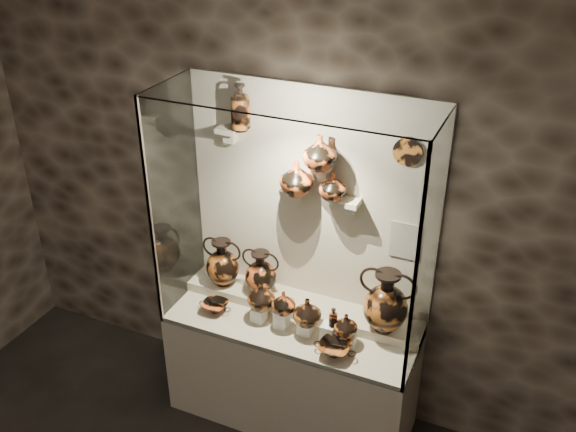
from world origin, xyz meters
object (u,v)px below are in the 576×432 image
object	(u,v)px
amphora_left	(223,262)
jug_b	(284,302)
ovoid_vase_c	(333,186)
jug_e	(346,325)
jug_c	(307,312)
jug_a	(261,296)
lekythos_tall	(240,105)
ovoid_vase_a	(297,178)
amphora_mid	(261,273)
lekythos_small	(333,316)
ovoid_vase_b	(320,152)
kylix_right	(335,348)
kylix_left	(215,306)
amphora_right	(386,301)

from	to	relation	value
amphora_left	jug_b	bearing A→B (deg)	-30.75
ovoid_vase_c	jug_e	bearing A→B (deg)	-37.93
jug_c	ovoid_vase_c	distance (m)	0.83
jug_a	lekythos_tall	xyz separation A→B (m)	(-0.25, 0.26, 1.21)
lekythos_tall	ovoid_vase_a	size ratio (longest dim) A/B	1.49
amphora_mid	jug_e	distance (m)	0.74
jug_a	lekythos_small	world-z (taller)	jug_a
ovoid_vase_b	ovoid_vase_c	xyz separation A→B (m)	(0.08, 0.02, -0.22)
ovoid_vase_a	jug_b	bearing A→B (deg)	-62.42
jug_c	ovoid_vase_a	distance (m)	0.87
lekythos_tall	ovoid_vase_b	xyz separation A→B (m)	(0.55, -0.04, -0.21)
jug_e	ovoid_vase_a	xyz separation A→B (m)	(-0.45, 0.24, 0.84)
kylix_right	ovoid_vase_a	size ratio (longest dim) A/B	1.18
amphora_left	kylix_left	xyz separation A→B (m)	(0.06, -0.23, -0.20)
jug_a	lekythos_small	bearing A→B (deg)	13.78
ovoid_vase_a	ovoid_vase_b	size ratio (longest dim) A/B	1.02
kylix_right	jug_a	bearing A→B (deg)	146.37
jug_a	jug_b	size ratio (longest dim) A/B	1.19
amphora_mid	kylix_right	bearing A→B (deg)	-41.57
jug_c	lekythos_tall	bearing A→B (deg)	144.36
amphora_left	kylix_right	distance (m)	1.04
lekythos_small	ovoid_vase_b	world-z (taller)	ovoid_vase_b
jug_a	ovoid_vase_c	xyz separation A→B (m)	(0.39, 0.24, 0.78)
jug_b	kylix_left	size ratio (longest dim) A/B	0.72
jug_a	jug_c	world-z (taller)	jug_a
amphora_mid	kylix_left	world-z (taller)	amphora_mid
jug_a	ovoid_vase_a	distance (m)	0.85
jug_e	lekythos_tall	bearing A→B (deg)	168.83
amphora_left	kylix_left	world-z (taller)	amphora_left
amphora_right	ovoid_vase_c	size ratio (longest dim) A/B	2.42
amphora_mid	lekythos_tall	bearing A→B (deg)	140.66
amphora_mid	lekythos_small	world-z (taller)	amphora_mid
jug_a	kylix_right	bearing A→B (deg)	1.51
amphora_right	jug_c	xyz separation A→B (m)	(-0.46, -0.18, -0.10)
jug_a	kylix_left	distance (m)	0.37
amphora_left	ovoid_vase_c	bearing A→B (deg)	-6.15
amphora_left	kylix_left	size ratio (longest dim) A/B	1.56
jug_b	ovoid_vase_a	xyz separation A→B (m)	(-0.02, 0.25, 0.79)
amphora_right	jug_c	world-z (taller)	amphora_right
jug_a	lekythos_tall	distance (m)	1.26
jug_b	amphora_mid	bearing A→B (deg)	154.72
jug_a	kylix_right	xyz separation A→B (m)	(0.57, -0.14, -0.15)
jug_a	lekythos_tall	world-z (taller)	lekythos_tall
ovoid_vase_b	ovoid_vase_c	size ratio (longest dim) A/B	1.22
jug_e	ovoid_vase_b	world-z (taller)	ovoid_vase_b
amphora_left	ovoid_vase_a	world-z (taller)	ovoid_vase_a
amphora_mid	jug_c	world-z (taller)	amphora_mid
kylix_right	amphora_left	bearing A→B (deg)	141.39
ovoid_vase_a	ovoid_vase_b	world-z (taller)	ovoid_vase_b
amphora_left	lekythos_small	distance (m)	0.93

